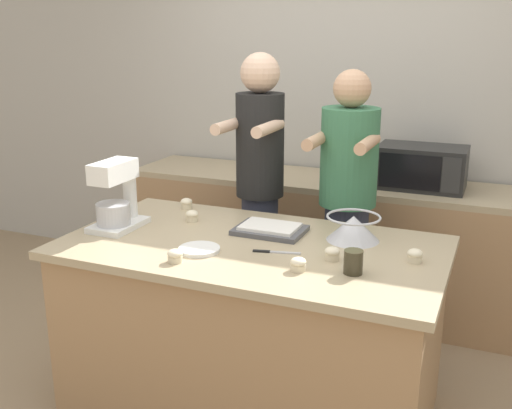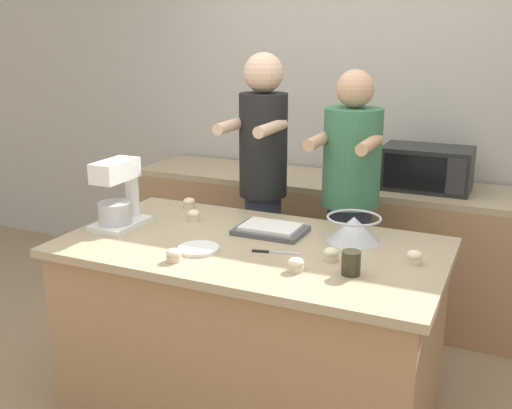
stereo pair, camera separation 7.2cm
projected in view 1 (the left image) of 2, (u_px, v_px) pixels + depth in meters
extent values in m
plane|color=#937A5B|center=(252.00, 405.00, 3.09)|extent=(16.00, 16.00, 0.00)
cube|color=#B2ADA3|center=(347.00, 106.00, 4.22)|extent=(10.00, 0.06, 2.70)
cube|color=#A87F56|center=(252.00, 331.00, 2.97)|extent=(1.73, 0.94, 0.85)
cube|color=tan|center=(252.00, 247.00, 2.85)|extent=(1.80, 1.00, 0.04)
cube|color=#A87F56|center=(328.00, 245.00, 4.16)|extent=(2.80, 0.60, 0.86)
cube|color=tan|center=(331.00, 182.00, 4.04)|extent=(2.80, 0.60, 0.04)
cylinder|color=#33384C|center=(260.00, 267.00, 3.69)|extent=(0.22, 0.22, 0.92)
cylinder|color=black|center=(260.00, 145.00, 3.48)|extent=(0.28, 0.28, 0.60)
sphere|color=#DBB293|center=(260.00, 73.00, 3.36)|extent=(0.23, 0.23, 0.23)
cylinder|color=#DBB293|center=(229.00, 126.00, 3.34)|extent=(0.06, 0.34, 0.06)
cylinder|color=#DBB293|center=(268.00, 128.00, 3.25)|extent=(0.06, 0.34, 0.06)
cylinder|color=#33384C|center=(344.00, 280.00, 3.49)|extent=(0.25, 0.25, 0.92)
cylinder|color=#38704C|center=(349.00, 157.00, 3.29)|extent=(0.32, 0.32, 0.54)
sphere|color=tan|center=(352.00, 88.00, 3.19)|extent=(0.20, 0.20, 0.20)
cylinder|color=tan|center=(317.00, 140.00, 3.16)|extent=(0.06, 0.34, 0.06)
cylinder|color=tan|center=(368.00, 144.00, 3.06)|extent=(0.06, 0.34, 0.06)
cube|color=white|center=(119.00, 225.00, 3.07)|extent=(0.20, 0.30, 0.03)
cylinder|color=white|center=(130.00, 196.00, 3.13)|extent=(0.07, 0.07, 0.22)
cube|color=white|center=(113.00, 171.00, 2.97)|extent=(0.13, 0.26, 0.10)
cylinder|color=#BCBCC1|center=(113.00, 214.00, 3.01)|extent=(0.17, 0.17, 0.11)
cone|color=#BCBCC1|center=(353.00, 228.00, 2.87)|extent=(0.26, 0.26, 0.12)
torus|color=#BCBCC1|center=(354.00, 217.00, 2.86)|extent=(0.26, 0.26, 0.01)
cube|color=#4C4C51|center=(270.00, 230.00, 2.99)|extent=(0.34, 0.24, 0.02)
cube|color=white|center=(270.00, 226.00, 2.99)|extent=(0.28, 0.19, 0.02)
cube|color=black|center=(422.00, 167.00, 3.77)|extent=(0.54, 0.33, 0.27)
cube|color=black|center=(409.00, 172.00, 3.64)|extent=(0.37, 0.01, 0.22)
cube|color=#2D2D2D|center=(451.00, 176.00, 3.55)|extent=(0.11, 0.01, 0.22)
cylinder|color=#332D1E|center=(353.00, 262.00, 2.48)|extent=(0.08, 0.08, 0.10)
cylinder|color=white|center=(199.00, 249.00, 2.74)|extent=(0.19, 0.19, 0.02)
cube|color=#BCBCC1|center=(285.00, 253.00, 2.72)|extent=(0.14, 0.05, 0.01)
cube|color=black|center=(261.00, 251.00, 2.73)|extent=(0.08, 0.04, 0.01)
cylinder|color=beige|center=(298.00, 267.00, 2.52)|extent=(0.06, 0.06, 0.03)
ellipsoid|color=beige|center=(298.00, 262.00, 2.51)|extent=(0.07, 0.07, 0.04)
cylinder|color=beige|center=(415.00, 259.00, 2.61)|extent=(0.06, 0.06, 0.03)
ellipsoid|color=beige|center=(415.00, 253.00, 2.61)|extent=(0.07, 0.07, 0.04)
cylinder|color=beige|center=(186.00, 206.00, 3.40)|extent=(0.06, 0.06, 0.03)
ellipsoid|color=beige|center=(186.00, 202.00, 3.40)|extent=(0.07, 0.07, 0.04)
cylinder|color=beige|center=(192.00, 218.00, 3.17)|extent=(0.06, 0.06, 0.03)
ellipsoid|color=beige|center=(192.00, 214.00, 3.17)|extent=(0.07, 0.07, 0.04)
cylinder|color=beige|center=(332.00, 257.00, 2.64)|extent=(0.06, 0.06, 0.03)
ellipsoid|color=beige|center=(332.00, 251.00, 2.63)|extent=(0.07, 0.07, 0.04)
cylinder|color=beige|center=(175.00, 259.00, 2.61)|extent=(0.06, 0.06, 0.03)
ellipsoid|color=beige|center=(175.00, 254.00, 2.60)|extent=(0.07, 0.07, 0.04)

